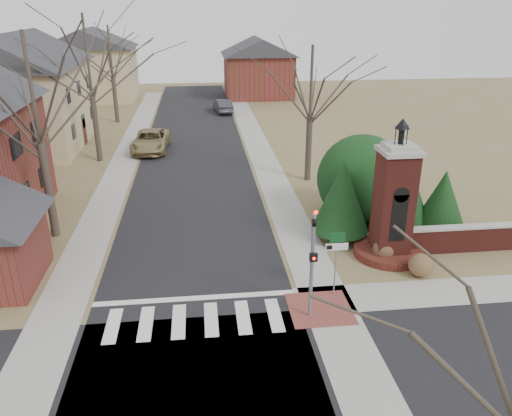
{
  "coord_description": "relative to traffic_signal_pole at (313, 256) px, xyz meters",
  "views": [
    {
      "loc": [
        0.47,
        -14.91,
        11.0
      ],
      "look_at": [
        2.89,
        6.0,
        2.26
      ],
      "focal_mm": 35.0,
      "sensor_mm": 36.0,
      "label": 1
    }
  ],
  "objects": [
    {
      "name": "evergreen_near",
      "position": [
        2.9,
        6.43,
        -0.29
      ],
      "size": [
        2.8,
        2.8,
        4.1
      ],
      "color": "#473D33",
      "rests_on": "ground"
    },
    {
      "name": "sidewalk_right_main",
      "position": [
        0.9,
        21.43,
        -2.58
      ],
      "size": [
        2.0,
        60.0,
        0.02
      ],
      "primitive_type": "cube",
      "color": "gray",
      "rests_on": "ground"
    },
    {
      "name": "dry_shrub_left",
      "position": [
        4.3,
        4.03,
        -2.09
      ],
      "size": [
        0.99,
        0.99,
        0.99
      ],
      "primitive_type": "sphere",
      "color": "brown",
      "rests_on": "ground"
    },
    {
      "name": "bare_tree_2",
      "position": [
        -11.8,
        34.43,
        4.44
      ],
      "size": [
        7.35,
        7.35,
        10.19
      ],
      "color": "#473D33",
      "rests_on": "ground"
    },
    {
      "name": "pickup_truck",
      "position": [
        -7.7,
        23.72,
        -1.79
      ],
      "size": [
        2.95,
        5.85,
        1.59
      ],
      "primitive_type": "imported",
      "rotation": [
        0.0,
        0.0,
        -0.06
      ],
      "color": "#938050",
      "rests_on": "ground"
    },
    {
      "name": "house_distant_right",
      "position": [
        3.69,
        47.42,
        1.06
      ],
      "size": [
        8.8,
        8.8,
        7.3
      ],
      "color": "maroon",
      "rests_on": "ground"
    },
    {
      "name": "bare_tree_0",
      "position": [
        -11.3,
        8.43,
        5.11
      ],
      "size": [
        8.05,
        8.05,
        11.15
      ],
      "color": "#473D33",
      "rests_on": "ground"
    },
    {
      "name": "traffic_signal_pole",
      "position": [
        0.0,
        0.0,
        0.0
      ],
      "size": [
        0.28,
        0.41,
        4.5
      ],
      "color": "slate",
      "rests_on": "ground"
    },
    {
      "name": "brick_gate_monument",
      "position": [
        4.7,
        4.42,
        -0.42
      ],
      "size": [
        3.2,
        3.2,
        6.47
      ],
      "color": "#5E221B",
      "rests_on": "ground"
    },
    {
      "name": "sidewalk_left",
      "position": [
        -9.5,
        21.43,
        -2.58
      ],
      "size": [
        2.0,
        60.0,
        0.02
      ],
      "primitive_type": "cube",
      "color": "gray",
      "rests_on": "ground"
    },
    {
      "name": "ground",
      "position": [
        -4.3,
        -0.57,
        -2.59
      ],
      "size": [
        120.0,
        120.0,
        0.0
      ],
      "primitive_type": "plane",
      "color": "brown",
      "rests_on": "ground"
    },
    {
      "name": "brick_garden_wall",
      "position": [
        9.2,
        4.43,
        -1.93
      ],
      "size": [
        7.5,
        0.5,
        1.3
      ],
      "color": "#5E221B",
      "rests_on": "ground"
    },
    {
      "name": "distant_car",
      "position": [
        -1.23,
        37.85,
        -1.88
      ],
      "size": [
        2.1,
        4.49,
        1.42
      ],
      "primitive_type": "imported",
      "rotation": [
        0.0,
        0.0,
        3.28
      ],
      "color": "#383A41",
      "rests_on": "ground"
    },
    {
      "name": "evergreen_mid",
      "position": [
        6.2,
        7.63,
        0.01
      ],
      "size": [
        3.4,
        3.4,
        4.7
      ],
      "color": "#473D33",
      "rests_on": "ground"
    },
    {
      "name": "evergreen_far",
      "position": [
        8.2,
        6.63,
        -0.69
      ],
      "size": [
        2.4,
        2.4,
        3.3
      ],
      "color": "#473D33",
      "rests_on": "ground"
    },
    {
      "name": "stop_bar",
      "position": [
        -4.3,
        1.73,
        -2.58
      ],
      "size": [
        8.0,
        0.35,
        0.02
      ],
      "primitive_type": "cube",
      "color": "silver",
      "rests_on": "ground"
    },
    {
      "name": "evergreen_mass",
      "position": [
        4.7,
        8.93,
        -0.19
      ],
      "size": [
        4.8,
        4.8,
        4.8
      ],
      "primitive_type": "sphere",
      "color": "black",
      "rests_on": "ground"
    },
    {
      "name": "bare_tree_3",
      "position": [
        3.2,
        15.43,
        4.1
      ],
      "size": [
        7.0,
        7.0,
        9.7
      ],
      "color": "#473D33",
      "rests_on": "ground"
    },
    {
      "name": "dry_shrub_right",
      "position": [
        5.37,
        2.43,
        -2.07
      ],
      "size": [
        1.03,
        1.03,
        1.03
      ],
      "primitive_type": "sphere",
      "color": "brown",
      "rests_on": "ground"
    },
    {
      "name": "main_street",
      "position": [
        -4.3,
        21.43,
        -2.58
      ],
      "size": [
        8.0,
        70.0,
        0.01
      ],
      "primitive_type": "cube",
      "color": "black",
      "rests_on": "ground"
    },
    {
      "name": "cross_street",
      "position": [
        -4.3,
        -3.57,
        -2.58
      ],
      "size": [
        120.0,
        8.0,
        0.01
      ],
      "primitive_type": "cube",
      "color": "black",
      "rests_on": "ground"
    },
    {
      "name": "sign_post",
      "position": [
        1.29,
        1.41,
        -0.64
      ],
      "size": [
        0.9,
        0.07,
        2.75
      ],
      "color": "slate",
      "rests_on": "ground"
    },
    {
      "name": "crosswalk_zone",
      "position": [
        -4.3,
        0.23,
        -2.58
      ],
      "size": [
        8.0,
        2.2,
        0.02
      ],
      "primitive_type": "cube",
      "color": "silver",
      "rests_on": "ground"
    },
    {
      "name": "curb_apron",
      "position": [
        0.5,
        0.43,
        -2.57
      ],
      "size": [
        2.4,
        2.4,
        0.02
      ],
      "primitive_type": "cube",
      "color": "brown",
      "rests_on": "ground"
    },
    {
      "name": "house_stucco_left",
      "position": [
        -17.8,
        26.42,
        2.01
      ],
      "size": [
        9.8,
        12.8,
        9.28
      ],
      "color": "#C3B582",
      "rests_on": "ground"
    },
    {
      "name": "house_distant_left",
      "position": [
        -16.31,
        47.42,
        1.66
      ],
      "size": [
        10.8,
        8.8,
        8.53
      ],
      "color": "#C3B582",
      "rests_on": "ground"
    },
    {
      "name": "bare_tree_1",
      "position": [
        -11.3,
        21.43,
        5.44
      ],
      "size": [
        8.4,
        8.4,
        11.64
      ],
      "color": "#473D33",
      "rests_on": "ground"
    }
  ]
}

